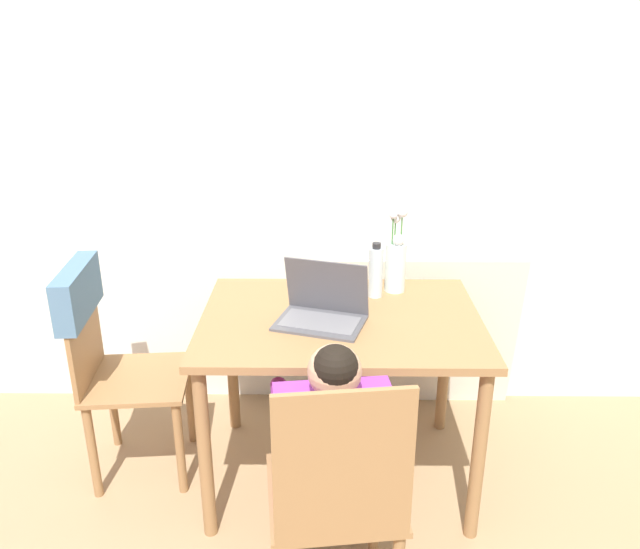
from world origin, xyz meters
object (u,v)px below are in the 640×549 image
Objects in this scene: chair_occupied at (337,500)px; chair_spare at (103,339)px; water_bottle at (376,272)px; person_seated at (331,439)px; laptop at (323,307)px; flower_vase at (396,260)px.

chair_spare is (-0.92, 0.73, 0.15)m from chair_occupied.
water_bottle reaches higher than chair_spare.
laptop is at bearing -93.81° from person_seated.
chair_spare is at bearing -45.33° from chair_occupied.
person_seated is at bearing -108.04° from flower_vase.
chair_occupied is 2.46× the size of laptop.
flower_vase is at bearing -115.05° from person_seated.
person_seated is 0.57m from laptop.
chair_spare is 2.54× the size of flower_vase.
flower_vase is 1.58× the size of water_bottle.
person_seated is 0.92m from flower_vase.
flower_vase reaches higher than laptop.
water_bottle is at bearing -85.97° from chair_spare.
flower_vase is (0.26, 0.96, 0.40)m from chair_occupied.
chair_spare is 1.12m from water_bottle.
chair_spare is 4.00× the size of water_bottle.
water_bottle is (0.21, 0.23, 0.06)m from laptop.
laptop is at bearing -135.61° from flower_vase.
flower_vase is (1.18, 0.23, 0.26)m from chair_spare.
flower_vase is (0.30, 0.30, 0.08)m from laptop.
person_seated is at bearing -70.04° from laptop.
water_bottle reaches higher than chair_occupied.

